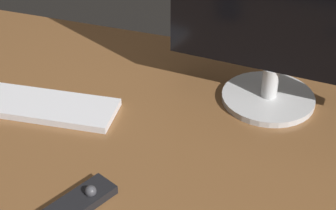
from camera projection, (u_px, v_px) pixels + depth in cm
name	position (u px, v px, depth cm)	size (l,w,h in cm)	color
desk	(138.00, 130.00, 118.85)	(140.00, 84.00, 2.00)	brown
monitor	(279.00, 15.00, 114.13)	(48.10, 21.43, 41.61)	silver
keyboard	(32.00, 104.00, 123.92)	(39.12, 11.48, 1.61)	white
media_remote	(75.00, 205.00, 97.67)	(11.73, 17.27, 3.22)	black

